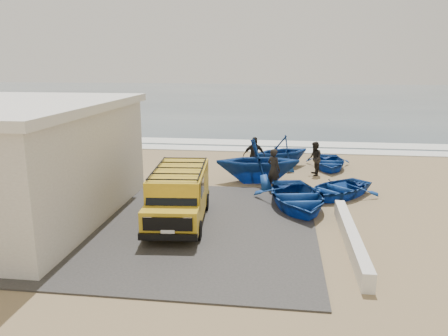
{
  "coord_description": "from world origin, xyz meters",
  "views": [
    {
      "loc": [
        2.7,
        -16.23,
        5.67
      ],
      "look_at": [
        0.32,
        1.9,
        1.2
      ],
      "focal_mm": 35.0,
      "sensor_mm": 36.0,
      "label": 1
    }
  ],
  "objects": [
    {
      "name": "slab",
      "position": [
        -2.0,
        -2.0,
        0.03
      ],
      "size": [
        12.0,
        10.0,
        0.05
      ],
      "primitive_type": "cube",
      "color": "#393634",
      "rests_on": "ground"
    },
    {
      "name": "boat_far_left",
      "position": [
        2.77,
        7.4,
        0.88
      ],
      "size": [
        4.4,
        4.28,
        1.77
      ],
      "primitive_type": "imported",
      "rotation": [
        0.0,
        0.0,
        -0.96
      ],
      "color": "#133F95",
      "rests_on": "ground"
    },
    {
      "name": "parapet",
      "position": [
        5.0,
        -3.0,
        0.28
      ],
      "size": [
        0.35,
        6.0,
        0.55
      ],
      "primitive_type": "cube",
      "color": "silver",
      "rests_on": "ground"
    },
    {
      "name": "fisherman_front",
      "position": [
        2.44,
        3.01,
        0.94
      ],
      "size": [
        0.82,
        0.78,
        1.89
      ],
      "primitive_type": "imported",
      "rotation": [
        0.0,
        0.0,
        2.46
      ],
      "color": "black",
      "rests_on": "ground"
    },
    {
      "name": "boat_near_left",
      "position": [
        3.41,
        0.52,
        0.45
      ],
      "size": [
        3.86,
        4.83,
        0.89
      ],
      "primitive_type": "imported",
      "rotation": [
        0.0,
        0.0,
        0.19
      ],
      "color": "#133F95",
      "rests_on": "ground"
    },
    {
      "name": "ground",
      "position": [
        0.0,
        0.0,
        0.0
      ],
      "size": [
        160.0,
        160.0,
        0.0
      ],
      "primitive_type": "plane",
      "color": "#907954"
    },
    {
      "name": "surf_wash",
      "position": [
        0.0,
        14.5,
        0.02
      ],
      "size": [
        180.0,
        2.2,
        0.04
      ],
      "primitive_type": "cube",
      "color": "white",
      "rests_on": "ground"
    },
    {
      "name": "surf_line",
      "position": [
        0.0,
        12.0,
        0.03
      ],
      "size": [
        180.0,
        1.6,
        0.06
      ],
      "primitive_type": "cube",
      "color": "white",
      "rests_on": "ground"
    },
    {
      "name": "ocean",
      "position": [
        0.0,
        56.0,
        0.0
      ],
      "size": [
        180.0,
        88.0,
        0.01
      ],
      "primitive_type": "cube",
      "color": "#385166",
      "rests_on": "ground"
    },
    {
      "name": "boat_near_right",
      "position": [
        5.18,
        2.18,
        0.37
      ],
      "size": [
        4.32,
        4.36,
        0.74
      ],
      "primitive_type": "imported",
      "rotation": [
        0.0,
        0.0,
        -0.76
      ],
      "color": "#133F95",
      "rests_on": "ground"
    },
    {
      "name": "boat_mid_left",
      "position": [
        1.67,
        4.17,
        1.05
      ],
      "size": [
        4.48,
        4.03,
        2.1
      ],
      "primitive_type": "imported",
      "rotation": [
        0.0,
        0.0,
        1.73
      ],
      "color": "#133F95",
      "rests_on": "ground"
    },
    {
      "name": "fisherman_back",
      "position": [
        1.38,
        5.68,
        0.97
      ],
      "size": [
        1.21,
        0.67,
        1.94
      ],
      "primitive_type": "imported",
      "rotation": [
        0.0,
        0.0,
        0.18
      ],
      "color": "black",
      "rests_on": "ground"
    },
    {
      "name": "van",
      "position": [
        -0.85,
        -1.64,
        1.07
      ],
      "size": [
        2.23,
        4.8,
        2.0
      ],
      "rotation": [
        0.0,
        0.0,
        0.09
      ],
      "color": "gold",
      "rests_on": "ground"
    },
    {
      "name": "boat_mid_right",
      "position": [
        5.36,
        7.41,
        0.35
      ],
      "size": [
        2.53,
        3.47,
        0.7
      ],
      "primitive_type": "imported",
      "rotation": [
        0.0,
        0.0,
        -0.03
      ],
      "color": "#133F95",
      "rests_on": "ground"
    },
    {
      "name": "fisherman_middle",
      "position": [
        4.45,
        5.83,
        0.87
      ],
      "size": [
        0.73,
        0.9,
        1.73
      ],
      "primitive_type": "imported",
      "rotation": [
        0.0,
        0.0,
        -1.48
      ],
      "color": "black",
      "rests_on": "ground"
    }
  ]
}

